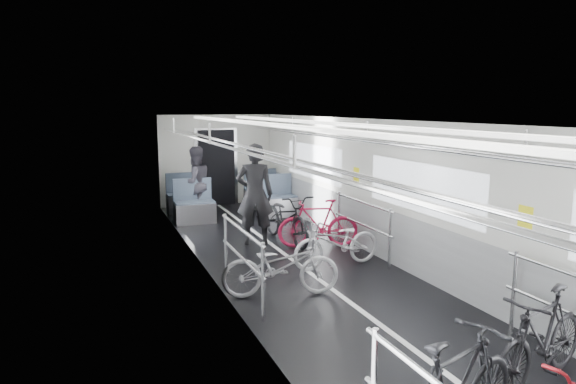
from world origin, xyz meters
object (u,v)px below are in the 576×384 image
at_px(bike_right_mid, 337,242).
at_px(person_seated, 195,183).
at_px(bike_left_far, 281,266).
at_px(bike_right_near, 542,338).
at_px(bike_right_far, 318,223).
at_px(bike_aisle, 286,218).
at_px(person_standing, 255,194).

height_order(bike_right_mid, person_seated, person_seated).
relative_size(bike_left_far, person_seated, 0.96).
distance_m(bike_right_near, bike_right_far, 5.17).
distance_m(bike_left_far, bike_right_mid, 1.59).
distance_m(bike_right_near, bike_right_mid, 3.96).
xyz_separation_m(bike_right_near, bike_right_mid, (-0.14, 3.96, -0.05)).
bearing_deg(bike_aisle, bike_right_far, -56.85).
relative_size(bike_right_near, bike_right_mid, 0.98).
height_order(bike_left_far, bike_right_far, bike_right_far).
bearing_deg(bike_aisle, person_standing, 165.43).
xyz_separation_m(bike_left_far, bike_right_near, (1.46, -3.07, 0.04)).
bearing_deg(person_seated, bike_right_near, 82.72).
distance_m(bike_aisle, person_seated, 3.02).
xyz_separation_m(person_standing, person_seated, (-0.61, 2.64, -0.12)).
xyz_separation_m(bike_right_near, person_seated, (-1.57, 8.45, 0.38)).
distance_m(bike_left_far, bike_aisle, 2.86).
xyz_separation_m(bike_left_far, bike_right_far, (1.54, 2.09, 0.03)).
distance_m(bike_left_far, bike_right_near, 3.41).
distance_m(bike_right_mid, bike_right_far, 1.23).
distance_m(person_standing, person_seated, 2.71).
xyz_separation_m(bike_right_mid, person_standing, (-0.82, 1.85, 0.55)).
xyz_separation_m(bike_right_far, person_standing, (-1.03, 0.65, 0.51)).
bearing_deg(person_seated, bike_right_far, 98.76).
height_order(bike_left_far, person_standing, person_standing).
xyz_separation_m(bike_left_far, bike_aisle, (1.11, 2.64, 0.06)).
bearing_deg(bike_right_mid, bike_right_far, 164.76).
relative_size(bike_right_near, person_standing, 0.81).
bearing_deg(bike_right_near, bike_aisle, 168.01).
distance_m(bike_right_mid, person_standing, 2.10).
bearing_deg(bike_aisle, bike_right_near, -91.51).
relative_size(bike_right_mid, bike_aisle, 0.86).
relative_size(bike_right_far, bike_aisle, 0.82).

